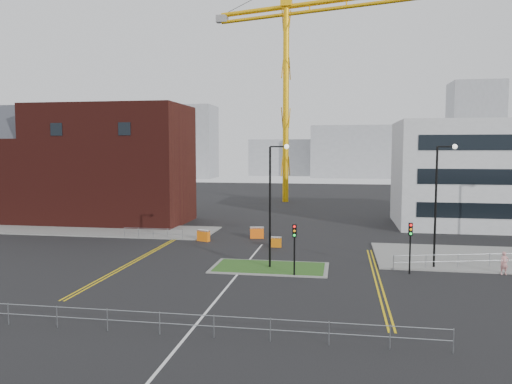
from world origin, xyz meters
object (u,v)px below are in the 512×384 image
at_px(streetlamp_island, 273,196).
at_px(traffic_light_island, 294,240).
at_px(tower_crane, 321,48).
at_px(pedestrian, 504,263).

distance_m(streetlamp_island, traffic_light_island, 3.92).
height_order(tower_crane, pedestrian, tower_crane).
distance_m(tower_crane, streetlamp_island, 49.38).
relative_size(streetlamp_island, pedestrian, 5.62).
bearing_deg(streetlamp_island, tower_crane, 88.07).
bearing_deg(pedestrian, streetlamp_island, 172.38).
height_order(streetlamp_island, traffic_light_island, streetlamp_island).
height_order(tower_crane, streetlamp_island, tower_crane).
bearing_deg(tower_crane, streetlamp_island, -91.93).
relative_size(traffic_light_island, pedestrian, 2.23).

